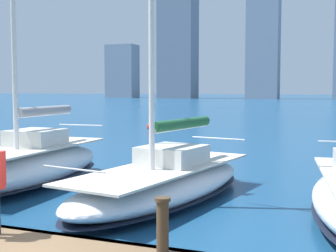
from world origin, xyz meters
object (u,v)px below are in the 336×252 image
object	(u,v)px
sailboat_forest	(164,181)
channel_buoy	(151,127)
mooring_post	(163,224)
sailboat_grey	(29,163)

from	to	relation	value
sailboat_forest	channel_buoy	bearing A→B (deg)	-65.54
mooring_post	sailboat_grey	bearing A→B (deg)	-39.05
sailboat_forest	sailboat_grey	world-z (taller)	sailboat_grey
sailboat_forest	mooring_post	xyz separation A→B (m)	(-2.22, 5.57, 0.47)
sailboat_forest	mooring_post	world-z (taller)	sailboat_forest
mooring_post	channel_buoy	world-z (taller)	mooring_post
sailboat_grey	mooring_post	world-z (taller)	sailboat_grey
sailboat_forest	channel_buoy	xyz separation A→B (m)	(9.46, -20.81, -0.25)
mooring_post	channel_buoy	xyz separation A→B (m)	(11.68, -26.38, -0.72)
sailboat_grey	mooring_post	xyz separation A→B (m)	(-7.26, 5.89, 0.31)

